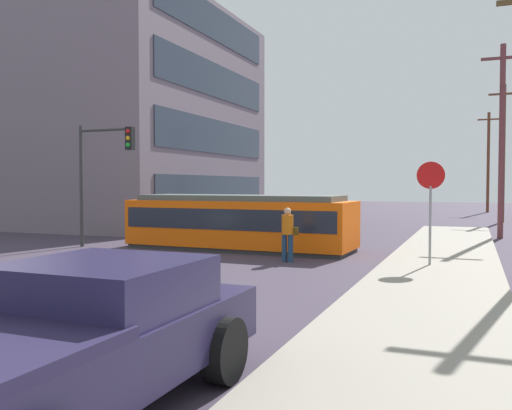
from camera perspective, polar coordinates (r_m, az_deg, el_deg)
The scene contains 16 objects.
ground_plane at distance 18.45m, azimuth -2.87°, elevation -5.26°, with size 120.00×120.00×0.00m, color #3D3443.
sidewalk_curb_right at distance 12.87m, azimuth 17.90°, elevation -8.30°, with size 3.20×36.00×0.14m, color gray.
lane_stripe_1 at distance 11.76m, azimuth -19.56°, elevation -9.64°, with size 0.16×2.40×0.01m, color silver.
lane_stripe_2 at distance 14.95m, azimuth -9.31°, elevation -7.02°, with size 0.16×2.40×0.01m, color silver.
lane_stripe_3 at distance 25.53m, azimuth 4.27°, elevation -3.18°, with size 0.16×2.40×0.01m, color silver.
lane_stripe_4 at distance 31.29m, azimuth 7.57°, elevation -2.21°, with size 0.16×2.40×0.01m, color silver.
corner_building at distance 35.38m, azimuth -14.64°, elevation 8.62°, with size 14.21×15.56×12.80m.
streetcar_tram at distance 19.94m, azimuth -1.75°, elevation -1.72°, with size 8.44×2.82×2.00m.
city_bus at distance 25.79m, azimuth 1.50°, elevation -0.84°, with size 2.61×5.32×1.79m.
pedestrian_crossing at distance 16.75m, azimuth 3.34°, elevation -2.77°, with size 0.50×0.36×1.67m.
pickup_truck_parked at distance 5.99m, azimuth -18.59°, elevation -13.31°, with size 2.32×5.02×1.55m.
stop_sign at distance 15.92m, azimuth 17.80°, elevation 1.38°, with size 0.76×0.07×2.88m.
traffic_light_mast at distance 21.22m, azimuth -15.81°, elevation 4.38°, with size 2.43×0.33×4.62m.
utility_pole_mid at distance 26.33m, azimuth 24.33°, elevation 6.44°, with size 1.80×0.24×8.50m.
utility_pole_far at distance 37.47m, azimuth 24.46°, elevation 5.20°, with size 1.80×0.24×8.61m.
utility_pole_distant at distance 50.35m, azimuth 23.14°, elevation 4.32°, with size 1.80×0.24×8.48m.
Camera 1 is at (7.62, -6.64, 2.39)m, focal length 38.22 mm.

